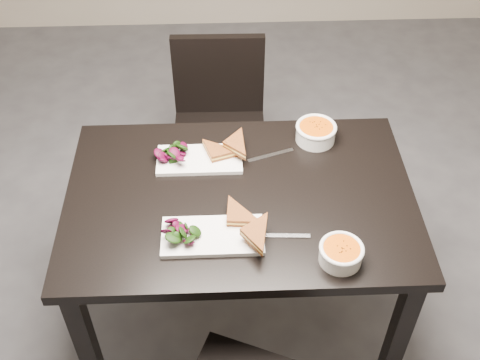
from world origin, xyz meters
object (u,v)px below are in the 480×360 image
at_px(chair_far, 219,118).
at_px(plate_near, 213,236).
at_px(plate_far, 200,160).
at_px(soup_bowl_far, 316,132).
at_px(soup_bowl_near, 341,253).
at_px(table, 240,214).

bearing_deg(chair_far, plate_near, -90.85).
height_order(plate_near, plate_far, same).
bearing_deg(plate_near, soup_bowl_far, 50.24).
relative_size(plate_near, soup_bowl_near, 2.36).
distance_m(plate_far, soup_bowl_far, 0.45).
relative_size(soup_bowl_near, plate_far, 0.45).
distance_m(plate_near, plate_far, 0.37).
height_order(table, chair_far, chair_far).
xyz_separation_m(plate_near, soup_bowl_far, (0.39, 0.47, 0.03)).
bearing_deg(soup_bowl_near, table, 135.18).
bearing_deg(soup_bowl_far, plate_near, -129.76).
relative_size(plate_near, plate_far, 1.06).
bearing_deg(plate_far, chair_far, 82.81).
bearing_deg(plate_far, soup_bowl_far, 13.36).
xyz_separation_m(table, plate_near, (-0.10, -0.19, 0.11)).
bearing_deg(chair_far, plate_far, -96.28).
height_order(chair_far, plate_near, chair_far).
distance_m(plate_near, soup_bowl_far, 0.61).
height_order(table, soup_bowl_near, soup_bowl_near).
bearing_deg(table, chair_far, 94.93).
relative_size(plate_near, soup_bowl_far, 2.12).
bearing_deg(plate_near, table, 63.30).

